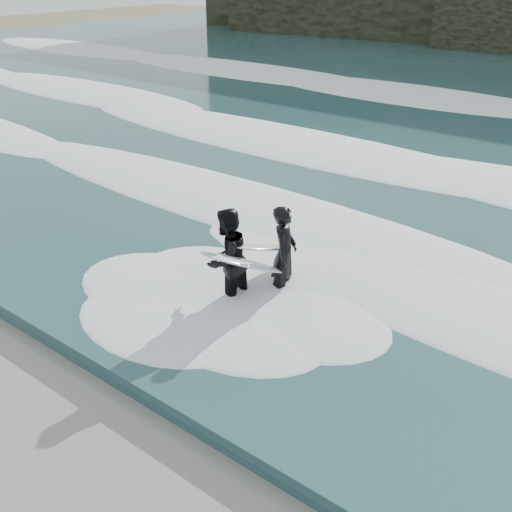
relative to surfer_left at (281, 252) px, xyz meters
The scene contains 4 objects.
foam_near 2.12m from the surfer_left, 87.81° to the left, with size 60.00×3.20×0.20m, color white.
foam_mid 9.06m from the surfer_left, 89.51° to the left, with size 60.00×4.00×0.24m, color white.
surfer_left is the anchor object (origin of this frame).
surfer_right 1.09m from the surfer_left, 117.47° to the right, with size 1.32×1.88×2.00m.
Camera 1 is at (6.58, -1.84, 6.13)m, focal length 45.00 mm.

